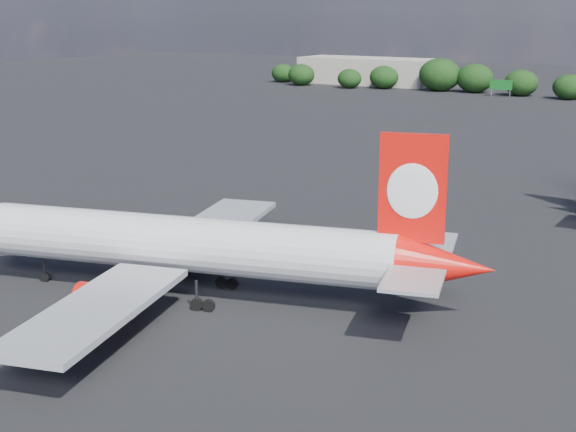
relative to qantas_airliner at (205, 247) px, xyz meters
The scene contains 4 objects.
ground 48.72m from the qantas_airliner, 99.67° to the left, with size 500.00×500.00×0.00m, color black.
qantas_airliner is the anchor object (origin of this frame).
terminal_building 194.15m from the qantas_airliner, 112.13° to the left, with size 42.00×16.00×8.00m.
highway_sign 165.92m from the qantas_airliner, 99.07° to the left, with size 6.00×0.30×4.50m.
Camera 1 is at (45.75, -36.60, 22.77)m, focal length 50.00 mm.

